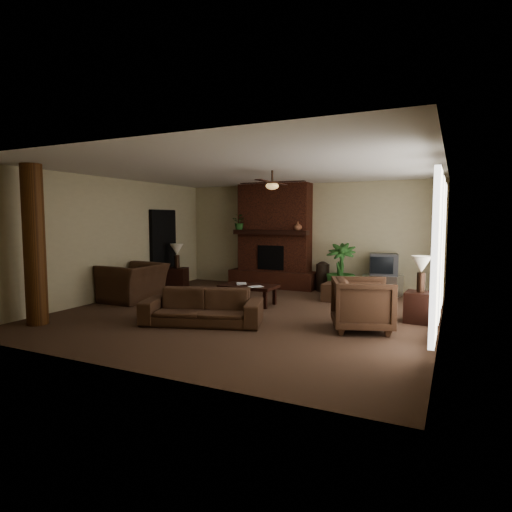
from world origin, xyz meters
The scene contains 23 objects.
room_shell centered at (0.00, 0.00, 1.40)m, with size 7.00×7.00×7.00m.
fireplace centered at (-0.80, 3.22, 1.16)m, with size 2.40×0.70×2.80m.
windows centered at (3.45, 0.20, 1.35)m, with size 0.08×3.65×2.35m.
log_column centered at (-2.95, -2.40, 1.40)m, with size 0.36×0.36×2.80m, color #583116.
doorway centered at (-3.44, 1.80, 1.05)m, with size 0.10×1.00×2.10m, color black.
ceiling_fan centered at (0.40, 0.30, 2.53)m, with size 1.35×1.35×0.37m.
sofa centered at (-0.33, -1.13, 0.41)m, with size 2.09×0.61×0.82m, color #442C1D.
armchair_left centered at (-2.89, -0.01, 0.56)m, with size 1.29×0.84×1.13m, color #442C1D.
armchair_right centered at (2.32, -0.35, 0.48)m, with size 0.94×0.88×0.97m, color #442C1D.
coffee_table centered at (-0.33, 0.74, 0.37)m, with size 1.20×0.70×0.43m.
ottoman centered at (1.30, 1.97, 0.20)m, with size 0.60×0.60×0.40m, color #442C1D.
tv_stand centered at (2.12, 3.15, 0.25)m, with size 0.85×0.50×0.50m, color silver.
tv centered at (2.12, 3.14, 0.76)m, with size 0.74×0.64×0.52m.
floor_vase centered at (0.62, 3.10, 0.43)m, with size 0.34×0.34×0.77m.
floor_plant centered at (1.17, 2.73, 0.36)m, with size 0.71×1.27×0.71m, color #265120.
side_table_left centered at (-3.04, 1.85, 0.28)m, with size 0.50×0.50×0.55m, color black.
lamp_left centered at (-3.01, 1.82, 1.00)m, with size 0.40×0.40×0.65m.
side_table_right centered at (3.15, 0.65, 0.28)m, with size 0.50×0.50×0.55m, color black.
lamp_right centered at (3.15, 0.66, 1.00)m, with size 0.43×0.43×0.65m.
mantel_plant centered at (-1.70, 2.93, 1.72)m, with size 0.38×0.42×0.33m, color #265120.
mantel_vase centered at (-0.03, 2.99, 1.67)m, with size 0.22×0.23×0.22m, color #91563A.
book_a centered at (-0.61, 0.69, 0.57)m, with size 0.22×0.03×0.29m, color #999999.
book_b centered at (-0.14, 0.58, 0.58)m, with size 0.21×0.02×0.29m, color #999999.
Camera 1 is at (3.69, -7.35, 1.86)m, focal length 29.53 mm.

